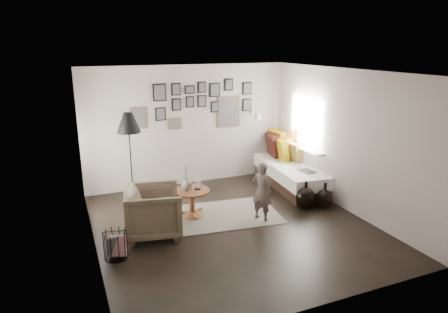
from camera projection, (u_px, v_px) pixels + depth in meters
name	position (u px, v px, depth m)	size (l,w,h in m)	color
ground	(233.00, 225.00, 6.87)	(4.80, 4.80, 0.00)	black
wall_back	(188.00, 126.00, 8.64)	(4.50, 4.50, 0.00)	#ADA198
wall_front	(322.00, 206.00, 4.38)	(4.50, 4.50, 0.00)	#ADA198
wall_left	(89.00, 169.00, 5.68)	(4.80, 4.80, 0.00)	#ADA198
wall_right	(344.00, 140.00, 7.35)	(4.80, 4.80, 0.00)	#ADA198
ceiling	(234.00, 72.00, 6.16)	(4.80, 4.80, 0.00)	white
door_left	(85.00, 163.00, 6.81)	(0.00, 2.14, 2.14)	white
window_right	(300.00, 144.00, 8.61)	(0.15, 1.32, 1.30)	white
gallery_wall	(200.00, 105.00, 8.61)	(2.74, 0.03, 1.08)	brown
wall_sconce	(257.00, 116.00, 8.94)	(0.18, 0.36, 0.16)	white
rug	(227.00, 214.00, 7.30)	(1.86, 1.30, 0.01)	beige
pedestal_table	(192.00, 204.00, 7.18)	(0.64, 0.64, 0.50)	brown
vase	(187.00, 183.00, 7.06)	(0.18, 0.18, 0.46)	black
candles	(197.00, 183.00, 7.12)	(0.11, 0.11, 0.24)	black
daybed	(290.00, 170.00, 8.77)	(1.14, 2.31, 1.09)	black
magazine_on_daybed	(307.00, 171.00, 8.14)	(0.24, 0.33, 0.02)	black
armchair	(154.00, 211.00, 6.45)	(0.86, 0.89, 0.81)	brown
armchair_cushion	(154.00, 206.00, 6.48)	(0.37, 0.37, 0.09)	beige
floor_lamp	(129.00, 126.00, 7.16)	(0.43, 0.43, 1.84)	black
magazine_basket	(116.00, 245.00, 5.79)	(0.39, 0.39, 0.42)	black
demijohn_large	(305.00, 198.00, 7.53)	(0.36, 0.36, 0.55)	black
demijohn_small	(324.00, 198.00, 7.56)	(0.32, 0.32, 0.50)	black
child	(262.00, 192.00, 6.96)	(0.39, 0.25, 1.06)	#534742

